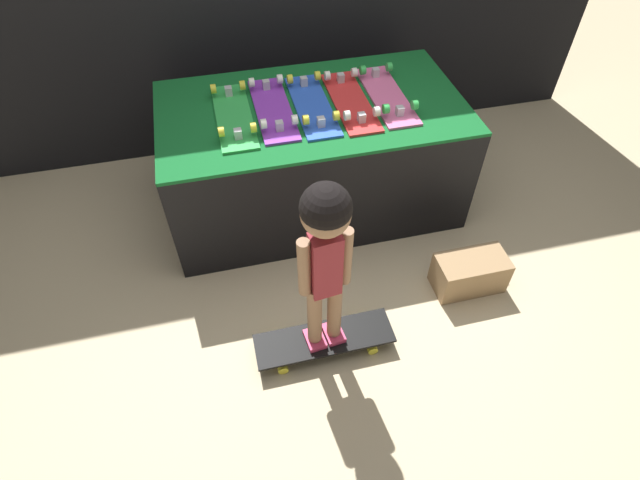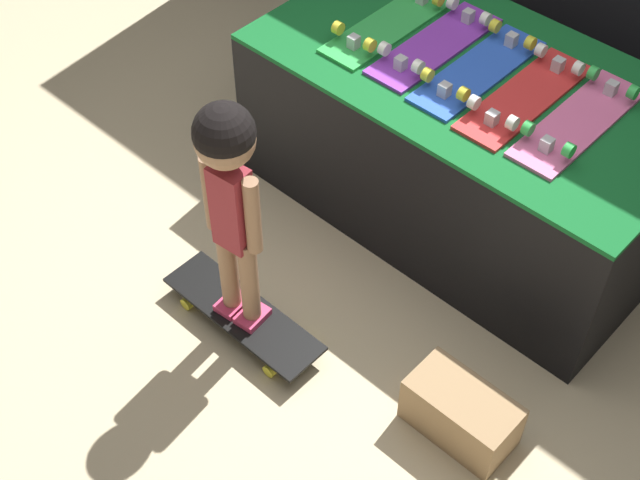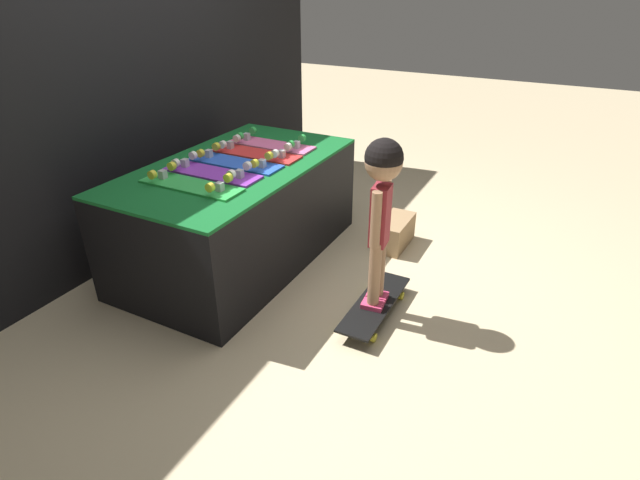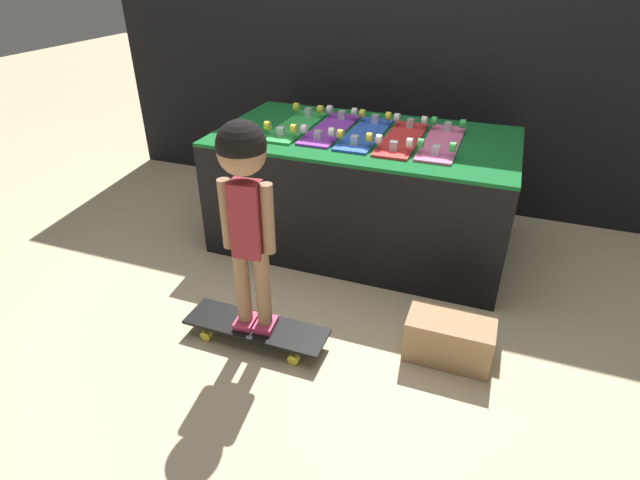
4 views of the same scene
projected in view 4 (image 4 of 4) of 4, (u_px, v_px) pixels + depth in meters
ground_plane at (332, 288)px, 2.84m from camera, size 16.00×16.00×0.00m
back_wall at (400, 45)px, 3.40m from camera, size 4.48×0.10×2.22m
display_rack at (363, 190)px, 3.13m from camera, size 1.76×0.97×0.72m
skateboard_green_on_rack at (295, 125)px, 3.06m from camera, size 0.20×0.65×0.09m
skateboard_purple_on_rack at (331, 128)px, 3.01m from camera, size 0.20×0.65×0.09m
skateboard_blue_on_rack at (365, 132)px, 2.93m from camera, size 0.20×0.65×0.09m
skateboard_red_on_rack at (402, 137)px, 2.85m from camera, size 0.20×0.65×0.09m
skateboard_pink_on_rack at (442, 141)px, 2.80m from camera, size 0.20×0.65×0.09m
skateboard_on_floor at (256, 328)px, 2.42m from camera, size 0.71×0.21×0.09m
child at (245, 192)px, 2.06m from camera, size 0.24×0.20×1.01m
storage_box at (449, 339)px, 2.30m from camera, size 0.39×0.21×0.22m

